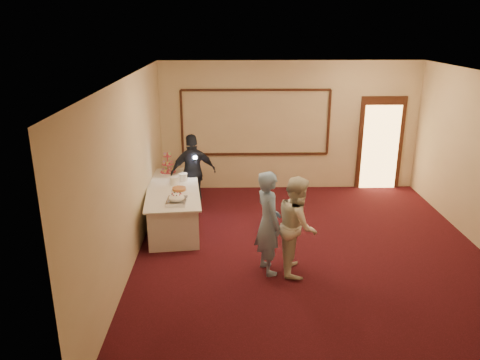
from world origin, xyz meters
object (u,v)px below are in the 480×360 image
woman (297,225)px  cupcake_stand (168,164)px  buffet_table (174,205)px  tart (179,189)px  plate_stack_a (175,181)px  plate_stack_b (183,177)px  guest (193,173)px  pavlova_tray (177,199)px  man (268,223)px

woman → cupcake_stand: bearing=42.3°
cupcake_stand → woman: 3.71m
buffet_table → woman: woman is taller
tart → cupcake_stand: bearing=106.7°
buffet_table → plate_stack_a: 0.49m
plate_stack_a → plate_stack_b: 0.28m
tart → guest: (0.20, 0.97, 0.02)m
pavlova_tray → buffet_table: bearing=100.9°
buffet_table → tart: bearing=-55.6°
cupcake_stand → woman: woman is taller
plate_stack_b → guest: size_ratio=0.11×
tart → guest: bearing=78.5°
cupcake_stand → man: bearing=-56.2°
cupcake_stand → buffet_table: bearing=-77.7°
plate_stack_b → tart: bearing=-91.8°
cupcake_stand → woman: (2.36, -2.86, -0.15)m
plate_stack_a → woman: bearing=-43.7°
pavlova_tray → plate_stack_b: 1.24m
cupcake_stand → guest: size_ratio=0.29×
plate_stack_a → plate_stack_b: bearing=61.8°
plate_stack_a → guest: (0.31, 0.63, -0.04)m
buffet_table → man: bearing=-48.0°
buffet_table → cupcake_stand: cupcake_stand is taller
plate_stack_b → man: bearing=-55.9°
man → woman: bearing=-108.3°
man → guest: (-1.36, 2.66, -0.02)m
man → buffet_table: bearing=23.8°
plate_stack_b → man: (1.54, -2.27, -0.01)m
buffet_table → plate_stack_b: 0.62m
woman → guest: guest is taller
buffet_table → woman: bearing=-41.3°
tart → woman: woman is taller
man → woman: 0.45m
plate_stack_b → man: size_ratio=0.11×
guest → man: bearing=101.9°
cupcake_stand → plate_stack_b: cupcake_stand is taller
pavlova_tray → cupcake_stand: size_ratio=1.03×
tart → plate_stack_a: bearing=108.5°
buffet_table → man: size_ratio=1.57×
cupcake_stand → woman: size_ratio=0.30×
plate_stack_a → woman: 2.94m
man → plate_stack_b: bearing=15.9°
guest → buffet_table: bearing=51.0°
cupcake_stand → guest: (0.55, -0.20, -0.12)m
buffet_table → cupcake_stand: size_ratio=5.53×
man → plate_stack_a: bearing=21.4°
plate_stack_a → guest: size_ratio=0.12×
pavlova_tray → woman: (1.99, -1.04, -0.05)m
man → woman: man is taller
man → guest: bearing=8.9°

